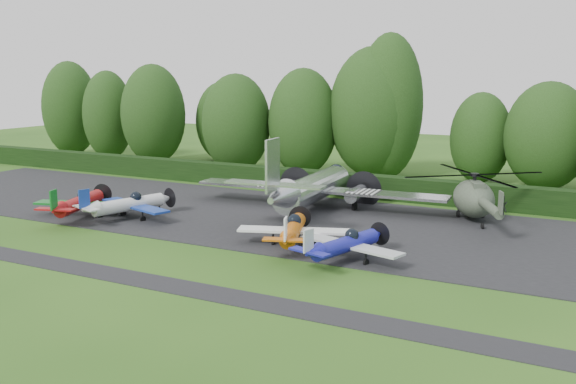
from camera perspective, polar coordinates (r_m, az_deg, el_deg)
The scene contains 20 objects.
ground at distance 41.45m, azimuth -10.85°, elevation -4.73°, with size 160.00×160.00×0.00m, color #244B15.
apron at distance 49.41m, azimuth -3.66°, elevation -2.05°, with size 70.00×18.00×0.01m, color black.
taxiway_verge at distance 37.14m, azimuth -16.62°, elevation -6.80°, with size 70.00×2.00×0.00m, color black.
hedgerow at distance 58.90m, azimuth 1.87°, elevation 0.04°, with size 90.00×1.60×2.00m, color black.
transport_plane at distance 50.46m, azimuth 2.15°, elevation 0.39°, with size 20.85×15.99×6.68m.
light_plane_red at distance 50.49m, azimuth -17.99°, elevation -0.90°, with size 7.47×7.86×2.87m.
light_plane_white at distance 49.11m, azimuth -13.95°, elevation -1.05°, with size 7.23×7.60×2.78m.
light_plane_orange at distance 40.14m, azimuth 0.49°, elevation -3.35°, with size 7.14×7.51×2.75m.
light_plane_blue at distance 37.20m, azimuth 5.17°, elevation -4.63°, with size 6.75×7.09×2.59m.
helicopter at distance 49.17m, azimuth 16.17°, elevation -0.28°, with size 10.91×12.77×3.51m.
tree_0 at distance 67.18m, azimuth 7.61°, elevation 7.04°, with size 9.23×9.23×13.46m.
tree_1 at distance 77.98m, azimuth -11.88°, elevation 6.77°, with size 7.59×7.59×11.76m.
tree_3 at distance 79.23m, azimuth -5.79°, elevation 6.26°, with size 6.68×6.68×9.70m.
tree_5 at distance 63.79m, azimuth 22.07°, elevation 4.62°, with size 7.77×7.77×10.03m.
tree_7 at distance 83.54m, azimuth -15.70°, elevation 6.59°, with size 6.23×6.23×11.01m.
tree_8 at distance 67.74m, azimuth 1.36°, elevation 6.23°, with size 7.37×7.37×11.26m.
tree_9 at distance 69.73m, azimuth -4.63°, elevation 6.09°, with size 7.42×7.42×10.68m.
tree_10 at distance 65.94m, azimuth 16.74°, elevation 4.64°, with size 5.90×5.90×8.93m.
tree_11 at distance 89.03m, azimuth -18.78°, elevation 7.04°, with size 7.17×7.17×12.21m.
tree_12 at distance 66.52m, azimuth 8.96°, elevation 7.52°, with size 6.87×6.87×14.76m.
Camera 1 is at (25.02, -31.20, 10.87)m, focal length 40.00 mm.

